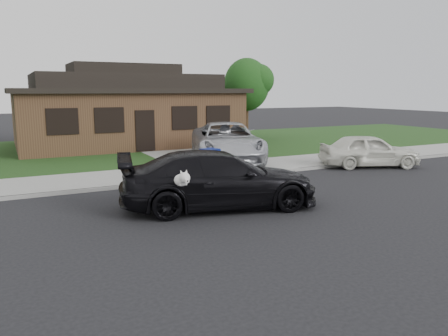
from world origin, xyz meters
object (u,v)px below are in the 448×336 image
sedan (219,179)px  white_compact (369,151)px  minivan (227,142)px  recycling_bin (210,161)px

sedan → white_compact: size_ratio=1.41×
sedan → white_compact: 9.27m
minivan → recycling_bin: minivan is taller
minivan → recycling_bin: bearing=-109.1°
minivan → recycling_bin: (-1.98, -2.52, -0.39)m
sedan → minivan: (3.65, 6.70, 0.19)m
recycling_bin → minivan: bearing=34.0°
minivan → recycling_bin: 3.23m
white_compact → sedan: bearing=131.8°
recycling_bin → white_compact: bearing=-26.6°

